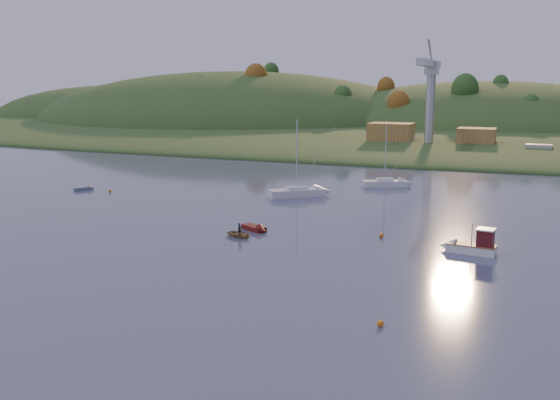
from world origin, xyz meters
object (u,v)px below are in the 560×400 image
(red_tender, at_px, (258,229))
(grey_dinghy, at_px, (87,188))
(sailboat_near, at_px, (297,192))
(sailboat_far, at_px, (385,183))
(fishing_boat, at_px, (468,245))
(canoe, at_px, (240,234))

(red_tender, distance_m, grey_dinghy, 41.44)
(sailboat_near, height_order, grey_dinghy, sailboat_near)
(red_tender, bearing_deg, sailboat_far, 108.75)
(fishing_boat, bearing_deg, sailboat_far, -58.32)
(fishing_boat, distance_m, sailboat_near, 36.49)
(sailboat_far, xyz_separation_m, grey_dinghy, (-45.22, -21.38, -0.42))
(fishing_boat, relative_size, sailboat_near, 0.50)
(canoe, xyz_separation_m, grey_dinghy, (-37.18, 19.75, -0.08))
(grey_dinghy, bearing_deg, fishing_boat, -65.27)
(canoe, bearing_deg, fishing_boat, -65.48)
(sailboat_near, bearing_deg, red_tender, -118.90)
(fishing_boat, bearing_deg, grey_dinghy, -7.50)
(sailboat_near, xyz_separation_m, grey_dinghy, (-34.55, -6.72, -0.51))
(fishing_boat, height_order, sailboat_far, sailboat_far)
(sailboat_near, distance_m, grey_dinghy, 35.20)
(fishing_boat, bearing_deg, canoe, 13.93)
(canoe, distance_m, grey_dinghy, 42.10)
(sailboat_near, bearing_deg, sailboat_far, 16.54)
(sailboat_far, distance_m, canoe, 41.91)
(sailboat_far, height_order, canoe, sailboat_far)
(sailboat_near, bearing_deg, fishing_boat, -78.16)
(sailboat_far, relative_size, grey_dinghy, 3.03)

